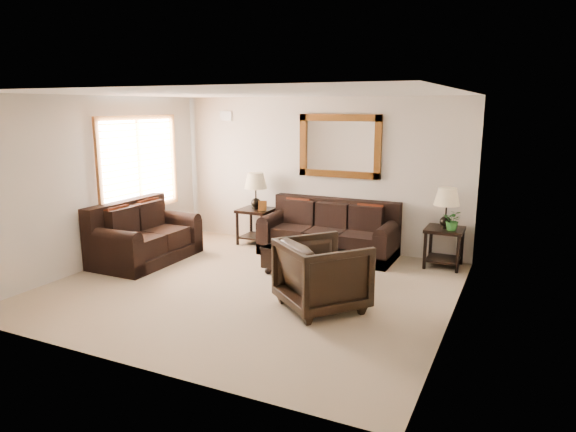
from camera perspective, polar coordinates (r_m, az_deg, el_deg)
The scene contains 11 objects.
room at distance 7.08m, azimuth -4.34°, elevation 2.45°, with size 5.51×5.01×2.71m.
window at distance 9.35m, azimuth -16.17°, elevation 5.59°, with size 0.07×1.96×1.66m.
mirror at distance 9.08m, azimuth 5.74°, elevation 7.73°, with size 1.50×0.06×1.10m.
air_vent at distance 10.09m, azimuth -6.92°, elevation 10.98°, with size 0.25×0.02×0.18m, color #999999.
sofa at distance 8.93m, azimuth 4.63°, elevation -2.14°, with size 2.30×0.99×0.94m.
loveseat at distance 8.90m, azimuth -15.82°, elevation -2.47°, with size 1.05×1.76×0.99m.
end_table_left at distance 9.54m, azimuth -3.58°, elevation 2.03°, with size 0.61×0.61×1.33m.
end_table_right at distance 8.48m, azimuth 17.13°, elevation 0.03°, with size 0.58×0.58×1.29m.
coffee_table at distance 7.89m, azimuth 1.72°, elevation -4.69°, with size 1.28×0.83×0.51m.
armchair at distance 6.52m, azimuth 3.84°, elevation -6.14°, with size 0.96×0.90×0.99m, color black.
potted_plant at distance 8.38m, azimuth 17.85°, elevation -0.68°, with size 0.29×0.33×0.25m, color #256121.
Camera 1 is at (3.46, -6.06, 2.53)m, focal length 32.00 mm.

